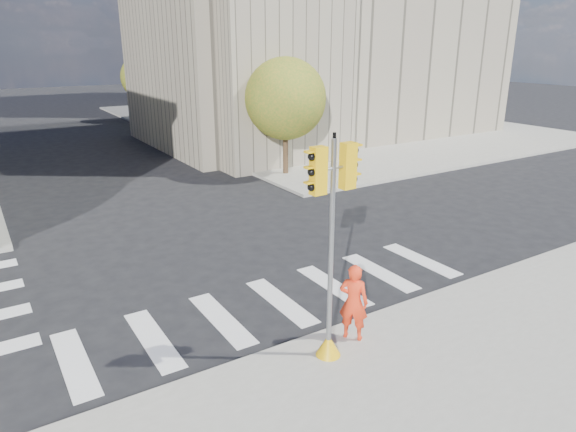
% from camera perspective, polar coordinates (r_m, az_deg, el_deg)
% --- Properties ---
extents(ground, '(160.00, 160.00, 0.00)m').
position_cam_1_polar(ground, '(15.97, -4.25, -6.51)').
color(ground, black).
rests_on(ground, ground).
extents(sidewalk_far_right, '(28.00, 40.00, 0.15)m').
position_cam_1_polar(sidewalk_far_right, '(47.58, 2.41, 10.56)').
color(sidewalk_far_right, gray).
rests_on(sidewalk_far_right, ground).
extents(civic_building, '(26.00, 16.00, 19.39)m').
position_cam_1_polar(civic_building, '(38.94, 2.94, 19.37)').
color(civic_building, gray).
rests_on(civic_building, ground).
extents(tree_re_near, '(4.20, 4.20, 6.16)m').
position_cam_1_polar(tree_re_near, '(27.01, -0.28, 12.88)').
color(tree_re_near, '#382616').
rests_on(tree_re_near, ground).
extents(tree_re_mid, '(4.60, 4.60, 6.66)m').
position_cam_1_polar(tree_re_mid, '(37.68, -10.27, 14.70)').
color(tree_re_mid, '#382616').
rests_on(tree_re_mid, ground).
extents(tree_re_far, '(4.00, 4.00, 5.88)m').
position_cam_1_polar(tree_re_far, '(49.02, -15.75, 14.60)').
color(tree_re_far, '#382616').
rests_on(tree_re_far, ground).
extents(lamp_near, '(0.35, 0.18, 8.11)m').
position_cam_1_polar(lamp_near, '(30.66, -3.53, 14.52)').
color(lamp_near, black).
rests_on(lamp_near, sidewalk_far_right).
extents(lamp_far, '(0.35, 0.18, 8.11)m').
position_cam_1_polar(lamp_far, '(43.44, -12.77, 15.34)').
color(lamp_far, black).
rests_on(lamp_far, sidewalk_far_right).
extents(traffic_signal, '(1.07, 0.56, 4.99)m').
position_cam_1_polar(traffic_signal, '(10.91, 4.76, -5.73)').
color(traffic_signal, '#DEA70B').
rests_on(traffic_signal, sidewalk_near).
extents(photographer, '(0.77, 0.82, 1.88)m').
position_cam_1_polar(photographer, '(12.15, 7.30, -9.46)').
color(photographer, red).
rests_on(photographer, sidewalk_near).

